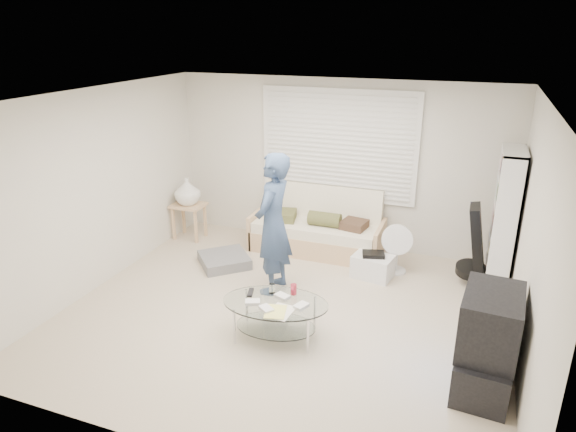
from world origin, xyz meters
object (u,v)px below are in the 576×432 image
at_px(futon_sofa, 317,231).
at_px(coffee_table, 276,309).
at_px(bookshelf, 504,221).
at_px(tv_unit, 487,342).

height_order(futon_sofa, coffee_table, futon_sofa).
height_order(futon_sofa, bookshelf, bookshelf).
bearing_deg(coffee_table, futon_sofa, 96.50).
relative_size(bookshelf, coffee_table, 1.46).
distance_m(tv_unit, coffee_table, 2.12).
bearing_deg(bookshelf, coffee_table, -136.88).
bearing_deg(tv_unit, futon_sofa, 134.38).
xyz_separation_m(futon_sofa, bookshelf, (2.50, -0.26, 0.59)).
bearing_deg(futon_sofa, tv_unit, -45.62).
xyz_separation_m(bookshelf, tv_unit, (-0.13, -2.18, -0.43)).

